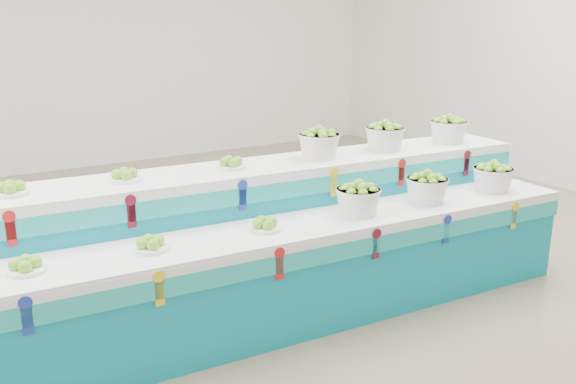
{
  "coord_description": "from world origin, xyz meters",
  "views": [
    {
      "loc": [
        -1.87,
        -3.77,
        2.03
      ],
      "look_at": [
        0.31,
        -0.3,
        0.87
      ],
      "focal_mm": 37.76,
      "sensor_mm": 36.0,
      "label": 1
    }
  ],
  "objects_px": {
    "basket_upper_right": "(449,129)",
    "plate_upper_mid": "(125,174)",
    "display_stand": "(288,240)",
    "basket_lower_left": "(358,198)"
  },
  "relations": [
    {
      "from": "basket_upper_right",
      "to": "plate_upper_mid",
      "type": "bearing_deg",
      "value": 176.1
    },
    {
      "from": "display_stand",
      "to": "basket_upper_right",
      "type": "relative_size",
      "value": 13.78
    },
    {
      "from": "display_stand",
      "to": "basket_upper_right",
      "type": "distance_m",
      "value": 1.84
    },
    {
      "from": "display_stand",
      "to": "basket_upper_right",
      "type": "xyz_separation_m",
      "value": [
        1.73,
        0.15,
        0.63
      ]
    },
    {
      "from": "basket_upper_right",
      "to": "basket_lower_left",
      "type": "bearing_deg",
      "value": -161.39
    },
    {
      "from": "basket_lower_left",
      "to": "display_stand",
      "type": "bearing_deg",
      "value": 143.08
    },
    {
      "from": "display_stand",
      "to": "plate_upper_mid",
      "type": "relative_size",
      "value": 21.03
    },
    {
      "from": "plate_upper_mid",
      "to": "basket_upper_right",
      "type": "height_order",
      "value": "basket_upper_right"
    },
    {
      "from": "display_stand",
      "to": "basket_lower_left",
      "type": "bearing_deg",
      "value": -33.02
    },
    {
      "from": "display_stand",
      "to": "plate_upper_mid",
      "type": "bearing_deg",
      "value": 165.87
    }
  ]
}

